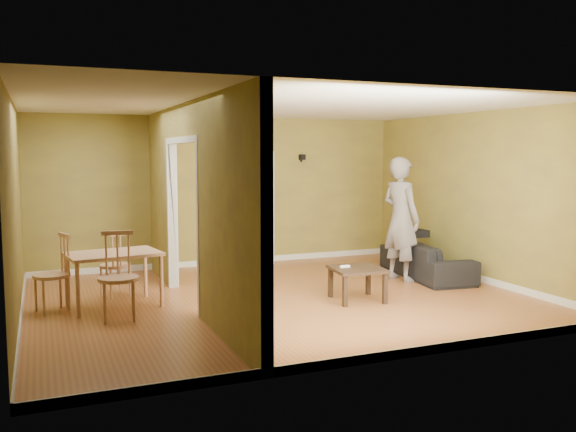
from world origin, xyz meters
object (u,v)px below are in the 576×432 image
object	(u,v)px
person	(401,208)
sofa	(426,254)
bookshelf	(247,208)
chair_left	(51,273)
coffee_table	(357,273)
chair_near	(118,276)
chair_far	(115,264)
dining_table	(113,258)

from	to	relation	value
person	sofa	bearing A→B (deg)	-95.85
bookshelf	chair_left	xyz separation A→B (m)	(-3.29, -2.21, -0.51)
chair_left	sofa	bearing A→B (deg)	73.93
sofa	coffee_table	bearing A→B (deg)	126.11
sofa	chair_near	world-z (taller)	chair_near
chair_left	chair_near	xyz separation A→B (m)	(0.73, -0.67, 0.03)
person	chair_far	size ratio (longest dim) A/B	2.47
person	chair_near	size ratio (longest dim) A/B	2.15
chair_near	chair_far	size ratio (longest dim) A/B	1.15
bookshelf	dining_table	world-z (taller)	bookshelf
bookshelf	chair_far	world-z (taller)	bookshelf
bookshelf	chair_near	world-z (taller)	bookshelf
sofa	dining_table	size ratio (longest dim) A/B	1.74
chair_left	coffee_table	bearing A→B (deg)	59.70
bookshelf	person	bearing A→B (deg)	-51.24
chair_near	chair_far	world-z (taller)	chair_near
coffee_table	bookshelf	bearing A→B (deg)	99.17
chair_near	sofa	bearing A→B (deg)	14.28
chair_far	coffee_table	bearing A→B (deg)	132.38
dining_table	chair_left	xyz separation A→B (m)	(-0.74, 0.02, -0.14)
dining_table	chair_left	bearing A→B (deg)	178.64
coffee_table	chair_near	size ratio (longest dim) A/B	0.64
dining_table	coffee_table	bearing A→B (deg)	-16.32
bookshelf	coffee_table	world-z (taller)	bookshelf
chair_left	chair_far	xyz separation A→B (m)	(0.83, 0.57, -0.03)
person	coffee_table	world-z (taller)	person
chair_far	chair_left	bearing A→B (deg)	13.50
chair_left	chair_far	world-z (taller)	chair_left
coffee_table	dining_table	distance (m)	3.19
sofa	chair_left	bearing A→B (deg)	98.08
chair_near	chair_far	distance (m)	1.25
dining_table	chair_left	size ratio (longest dim) A/B	1.16
person	coffee_table	distance (m)	1.73
chair_near	chair_far	bearing A→B (deg)	90.94
dining_table	chair_far	xyz separation A→B (m)	(0.08, 0.59, -0.17)
bookshelf	chair_near	xyz separation A→B (m)	(-2.57, -2.88, -0.48)
dining_table	chair_left	world-z (taller)	chair_left
coffee_table	chair_near	distance (m)	3.08
coffee_table	dining_table	world-z (taller)	dining_table
person	bookshelf	distance (m)	2.82
sofa	chair_far	bearing A→B (deg)	91.36
dining_table	chair_far	bearing A→B (deg)	81.82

